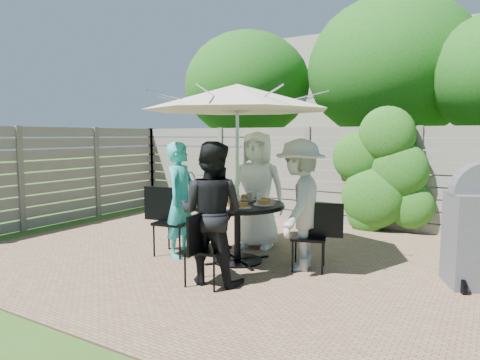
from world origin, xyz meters
The scene contains 22 objects.
backyard_envelope centered at (0.09, 10.29, 2.61)m, with size 60.00×60.00×5.00m.
patio_table centered at (0.24, 0.01, 0.56)m, with size 1.42×1.42×0.80m.
umbrella centered at (0.24, 0.01, 2.17)m, with size 2.81×2.81×2.34m.
chair_back centered at (0.06, 0.96, 0.25)m, with size 0.48×0.63×0.83m.
person_back centered at (0.08, 0.83, 0.87)m, with size 0.85×0.55×1.75m, color white.
chair_left centered at (-0.71, -0.17, 0.29)m, with size 0.73×0.54×0.97m.
person_left centered at (-0.58, -0.14, 0.80)m, with size 0.58×0.38×1.60m, color #2AB4B9.
chair_front centered at (0.41, -0.94, 0.26)m, with size 0.46×0.64×0.86m.
person_front centered at (0.39, -0.81, 0.81)m, with size 0.79×0.61×1.62m, color black.
chair_right centered at (1.18, 0.19, 0.26)m, with size 0.66×0.52×0.86m.
person_right centered at (1.05, 0.16, 0.82)m, with size 1.06×0.61×1.65m, color #B3B5B0.
plate_back centered at (0.17, 0.36, 0.82)m, with size 0.26×0.26×0.06m.
plate_left centered at (-0.12, -0.06, 0.82)m, with size 0.26×0.26×0.06m.
plate_front centered at (0.30, -0.35, 0.82)m, with size 0.26×0.26×0.06m.
plate_right centered at (0.59, 0.07, 0.82)m, with size 0.26×0.26×0.06m.
plate_extra centered at (0.47, -0.25, 0.82)m, with size 0.24×0.24×0.06m.
glass_back centered at (0.09, 0.25, 0.87)m, with size 0.07×0.07×0.14m, color silver.
glass_front centered at (0.39, -0.23, 0.87)m, with size 0.07×0.07×0.14m, color silver.
glass_right centered at (0.47, 0.16, 0.87)m, with size 0.07×0.07×0.14m, color silver.
syrup_jug centered at (0.17, 0.05, 0.88)m, with size 0.09×0.09×0.16m, color #59280C.
coffee_cup centered at (0.29, 0.24, 0.86)m, with size 0.08×0.08×0.12m, color #C6B293.
bicycle centered at (-1.96, 2.60, 0.48)m, with size 0.64×1.84×0.97m, color #333338.
Camera 1 is at (3.11, -4.72, 1.69)m, focal length 32.00 mm.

